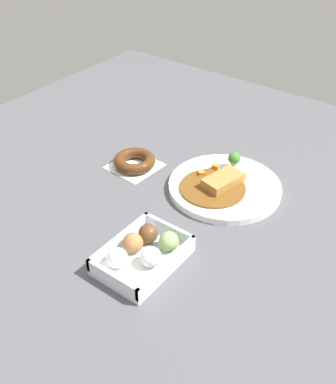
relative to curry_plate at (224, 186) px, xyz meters
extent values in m
plane|color=#4C4C51|center=(0.15, -0.08, -0.01)|extent=(1.60, 1.60, 0.00)
cylinder|color=white|center=(0.00, 0.00, 0.00)|extent=(0.29, 0.29, 0.02)
cylinder|color=brown|center=(0.03, -0.01, 0.01)|extent=(0.17, 0.17, 0.01)
cube|color=#A87538|center=(0.01, 0.00, 0.02)|extent=(0.12, 0.08, 0.02)
cylinder|color=white|center=(-0.05, 0.03, 0.01)|extent=(0.06, 0.06, 0.00)
ellipsoid|color=yellow|center=(-0.05, 0.03, 0.02)|extent=(0.03, 0.03, 0.01)
cylinder|color=#8CB766|center=(-0.08, -0.02, 0.01)|extent=(0.01, 0.01, 0.02)
sphere|color=#387A2D|center=(-0.08, -0.02, 0.03)|extent=(0.03, 0.03, 0.03)
cube|color=orange|center=(0.00, -0.07, 0.01)|extent=(0.02, 0.02, 0.01)
cube|color=orange|center=(-0.04, -0.05, 0.01)|extent=(0.02, 0.02, 0.02)
cube|color=silver|center=(0.33, 0.00, -0.01)|extent=(0.19, 0.14, 0.01)
cube|color=silver|center=(0.23, 0.00, 0.01)|extent=(0.01, 0.14, 0.03)
cube|color=silver|center=(0.42, 0.00, 0.01)|extent=(0.01, 0.14, 0.03)
cube|color=silver|center=(0.33, -0.07, 0.01)|extent=(0.19, 0.01, 0.03)
cube|color=silver|center=(0.33, 0.06, 0.01)|extent=(0.19, 0.01, 0.03)
sphere|color=brown|center=(0.28, -0.03, 0.02)|extent=(0.04, 0.04, 0.04)
sphere|color=#9E6B3D|center=(0.32, -0.03, 0.02)|extent=(0.04, 0.04, 0.04)
sphere|color=#EFE5C6|center=(0.38, -0.03, 0.02)|extent=(0.04, 0.04, 0.04)
sphere|color=#84A860|center=(0.27, 0.03, 0.02)|extent=(0.04, 0.04, 0.04)
sphere|color=silver|center=(0.33, 0.02, 0.02)|extent=(0.04, 0.04, 0.04)
cube|color=white|center=(0.05, -0.26, -0.01)|extent=(0.13, 0.13, 0.00)
torus|color=#4C2B14|center=(0.05, -0.26, 0.00)|extent=(0.12, 0.12, 0.03)
camera|label=1|loc=(0.85, 0.46, 0.69)|focal=42.87mm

